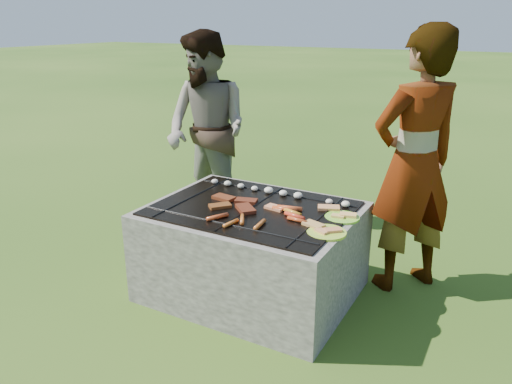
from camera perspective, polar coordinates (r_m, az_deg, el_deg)
lawn at (r=3.46m, az=-0.41°, el=-11.27°), size 60.00×60.00×0.00m
fire_pit at (r=3.32m, az=-0.42°, el=-7.07°), size 1.30×1.00×0.62m
mushrooms at (r=3.42m, az=2.20°, el=0.04°), size 1.05×0.06×0.04m
pork_slabs at (r=3.23m, az=-2.42°, el=-1.33°), size 0.40×0.29×0.02m
sausages at (r=3.03m, az=1.70°, el=-2.65°), size 0.55×0.47×0.03m
bread_on_grate at (r=3.10m, az=5.91°, el=-2.34°), size 0.46×0.42×0.02m
plate_far at (r=3.09m, az=9.87°, el=-2.84°), size 0.24×0.24×0.03m
plate_near at (r=2.86m, az=8.10°, el=-4.58°), size 0.27×0.27×0.03m
cook at (r=3.38m, az=17.65°, el=3.10°), size 0.73×0.75×1.74m
bystander at (r=4.35m, az=-5.62°, el=6.95°), size 0.94×0.81×1.68m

